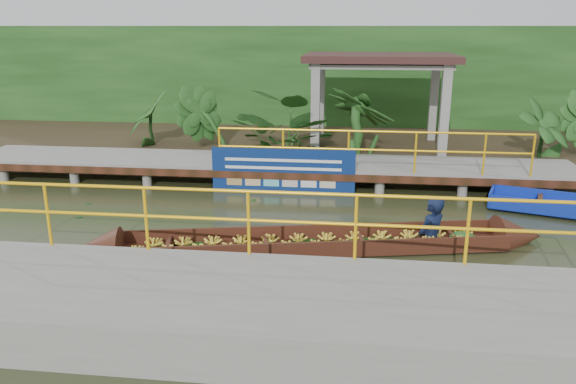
# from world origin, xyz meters

# --- Properties ---
(ground) EXTENTS (80.00, 80.00, 0.00)m
(ground) POSITION_xyz_m (0.00, 0.00, 0.00)
(ground) COLOR #2C2F17
(ground) RESTS_ON ground
(land_strip) EXTENTS (30.00, 8.00, 0.45)m
(land_strip) POSITION_xyz_m (0.00, 7.50, 0.23)
(land_strip) COLOR #352A1A
(land_strip) RESTS_ON ground
(far_dock) EXTENTS (16.00, 2.06, 1.66)m
(far_dock) POSITION_xyz_m (0.02, 3.43, 0.48)
(far_dock) COLOR gray
(far_dock) RESTS_ON ground
(near_dock) EXTENTS (18.00, 2.40, 1.73)m
(near_dock) POSITION_xyz_m (1.00, -4.20, 0.30)
(near_dock) COLOR gray
(near_dock) RESTS_ON ground
(pavilion) EXTENTS (4.40, 3.00, 3.00)m
(pavilion) POSITION_xyz_m (3.00, 6.30, 2.82)
(pavilion) COLOR gray
(pavilion) RESTS_ON ground
(foliage_backdrop) EXTENTS (30.00, 0.80, 4.00)m
(foliage_backdrop) POSITION_xyz_m (0.00, 10.00, 2.00)
(foliage_backdrop) COLOR #183D13
(foliage_backdrop) RESTS_ON ground
(vendor_boat) EXTENTS (8.79, 2.67, 2.18)m
(vendor_boat) POSITION_xyz_m (2.10, -1.09, 0.28)
(vendor_boat) COLOR #3B1E10
(vendor_boat) RESTS_ON ground
(blue_banner) EXTENTS (3.57, 0.04, 1.12)m
(blue_banner) POSITION_xyz_m (0.60, 2.48, 0.56)
(blue_banner) COLOR navy
(blue_banner) RESTS_ON ground
(tropical_plants) EXTENTS (14.44, 1.44, 1.80)m
(tropical_plants) POSITION_xyz_m (2.25, 5.30, 1.35)
(tropical_plants) COLOR #183D13
(tropical_plants) RESTS_ON ground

